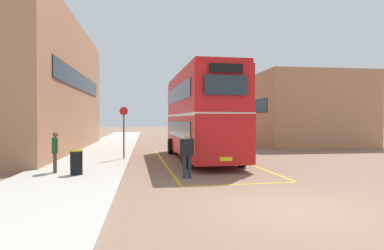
% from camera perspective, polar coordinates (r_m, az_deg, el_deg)
% --- Properties ---
extents(ground_plane, '(135.60, 135.60, 0.00)m').
position_cam_1_polar(ground_plane, '(22.71, 1.35, -4.61)').
color(ground_plane, '#846651').
extents(sidewalk_left, '(4.00, 57.60, 0.14)m').
position_cam_1_polar(sidewalk_left, '(24.96, -14.50, -3.97)').
color(sidewalk_left, '#B2ADA3').
rests_on(sidewalk_left, ground).
extents(brick_building_left, '(6.53, 18.59, 8.73)m').
position_cam_1_polar(brick_building_left, '(25.06, -25.90, 5.80)').
color(brick_building_left, '#AD7A56').
rests_on(brick_building_left, ground).
extents(depot_building_right, '(8.63, 12.05, 6.00)m').
position_cam_1_polar(depot_building_right, '(31.70, 17.14, 2.38)').
color(depot_building_right, '#AD7A56').
rests_on(depot_building_right, ground).
extents(double_decker_bus, '(3.18, 10.23, 4.75)m').
position_cam_1_polar(double_decker_bus, '(18.29, 1.48, 1.90)').
color(double_decker_bus, black).
rests_on(double_decker_bus, ground).
extents(single_deck_bus, '(3.52, 8.93, 3.02)m').
position_cam_1_polar(single_deck_bus, '(38.25, 1.78, 0.16)').
color(single_deck_bus, black).
rests_on(single_deck_bus, ground).
extents(pedestrian_boarding, '(0.54, 0.40, 1.75)m').
position_cam_1_polar(pedestrian_boarding, '(12.57, -0.86, -4.55)').
color(pedestrian_boarding, '#2D2D38').
rests_on(pedestrian_boarding, ground).
extents(pedestrian_waiting_near, '(0.32, 0.53, 1.60)m').
position_cam_1_polar(pedestrian_waiting_near, '(14.07, -22.47, -3.87)').
color(pedestrian_waiting_near, '#473828').
rests_on(pedestrian_waiting_near, sidewalk_left).
extents(litter_bin, '(0.47, 0.47, 0.92)m').
position_cam_1_polar(litter_bin, '(13.32, -19.23, -6.09)').
color(litter_bin, black).
rests_on(litter_bin, sidewalk_left).
extents(bus_stop_sign, '(0.44, 0.08, 2.73)m').
position_cam_1_polar(bus_stop_sign, '(17.82, -11.64, -0.46)').
color(bus_stop_sign, '#4C4C51').
rests_on(bus_stop_sign, sidewalk_left).
extents(bay_marking_yellow, '(4.73, 12.30, 0.01)m').
position_cam_1_polar(bay_marking_yellow, '(16.56, 2.68, -6.72)').
color(bay_marking_yellow, gold).
rests_on(bay_marking_yellow, ground).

